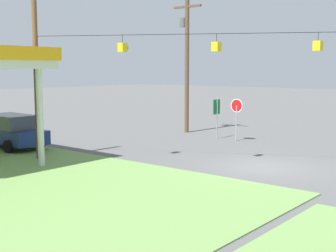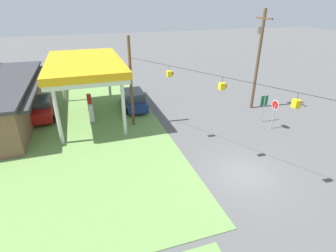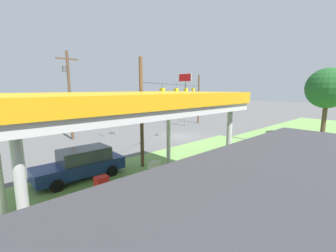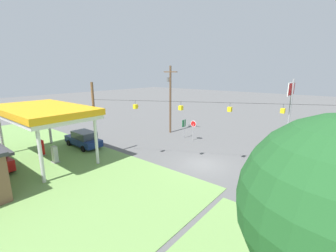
# 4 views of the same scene
# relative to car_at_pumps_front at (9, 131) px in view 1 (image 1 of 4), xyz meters

# --- Properties ---
(ground_plane) EXTENTS (160.00, 160.00, 0.00)m
(ground_plane) POSITION_rel_car_at_pumps_front_xyz_m (-13.03, -4.14, -0.94)
(ground_plane) COLOR #565656
(car_at_pumps_front) EXTENTS (5.12, 2.17, 1.82)m
(car_at_pumps_front) POSITION_rel_car_at_pumps_front_xyz_m (0.00, 0.00, 0.00)
(car_at_pumps_front) COLOR navy
(car_at_pumps_front) RESTS_ON ground
(stop_sign_roadside) EXTENTS (0.80, 0.08, 2.50)m
(stop_sign_roadside) POSITION_rel_car_at_pumps_front_xyz_m (-8.18, -9.93, 0.88)
(stop_sign_roadside) COLOR #99999E
(stop_sign_roadside) RESTS_ON ground
(route_sign) EXTENTS (0.10, 0.70, 2.40)m
(route_sign) POSITION_rel_car_at_pumps_front_xyz_m (-6.75, -10.00, 0.78)
(route_sign) COLOR gray
(route_sign) RESTS_ON ground
(utility_pole_main) EXTENTS (2.20, 0.44, 9.09)m
(utility_pole_main) POSITION_rel_car_at_pumps_front_xyz_m (-3.56, -11.11, 4.16)
(utility_pole_main) COLOR brown
(utility_pole_main) RESTS_ON ground
(signal_span_gantry) EXTENTS (18.56, 10.24, 7.36)m
(signal_span_gantry) POSITION_rel_car_at_pumps_front_xyz_m (-13.03, -4.16, 3.11)
(signal_span_gantry) COLOR brown
(signal_span_gantry) RESTS_ON ground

